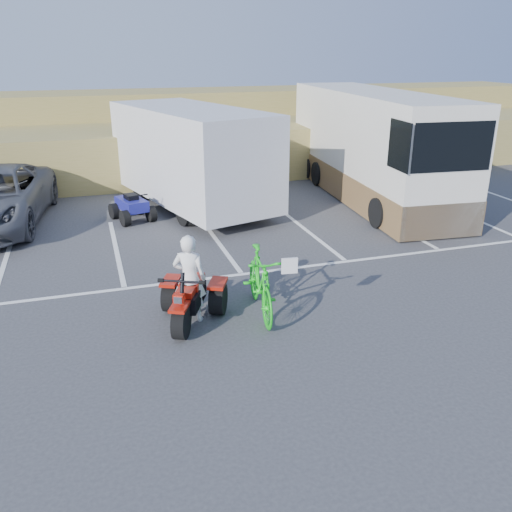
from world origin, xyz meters
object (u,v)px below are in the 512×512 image
object	(u,v)px
rider	(190,278)
cargo_trailer	(191,155)
red_trike_atv	(190,323)
quad_atv_blue	(133,220)
quad_atv_green	(208,221)
rv_motorhome	(371,153)
green_dirt_bike	(260,283)

from	to	relation	value
rider	cargo_trailer	xyz separation A→B (m)	(1.64, 7.95, 0.87)
red_trike_atv	cargo_trailer	distance (m)	8.45
red_trike_atv	rider	distance (m)	0.88
quad_atv_blue	quad_atv_green	size ratio (longest dim) A/B	0.97
red_trike_atv	quad_atv_blue	world-z (taller)	red_trike_atv
rv_motorhome	quad_atv_green	size ratio (longest dim) A/B	7.07
cargo_trailer	rider	bearing A→B (deg)	-117.61
green_dirt_bike	quad_atv_blue	world-z (taller)	green_dirt_bike
green_dirt_bike	quad_atv_green	xyz separation A→B (m)	(0.37, 6.32, -0.66)
cargo_trailer	quad_atv_green	size ratio (longest dim) A/B	5.17
red_trike_atv	rv_motorhome	world-z (taller)	rv_motorhome
rv_motorhome	quad_atv_blue	world-z (taller)	rv_motorhome
cargo_trailer	quad_atv_green	bearing A→B (deg)	-102.93
rider	rv_motorhome	size ratio (longest dim) A/B	0.17
red_trike_atv	quad_atv_green	world-z (taller)	red_trike_atv
red_trike_atv	cargo_trailer	world-z (taller)	cargo_trailer
red_trike_atv	rider	xyz separation A→B (m)	(0.06, 0.14, 0.87)
red_trike_atv	green_dirt_bike	world-z (taller)	green_dirt_bike
rider	quad_atv_blue	bearing A→B (deg)	-61.45
rider	green_dirt_bike	xyz separation A→B (m)	(1.37, -0.14, -0.21)
green_dirt_bike	rv_motorhome	bearing A→B (deg)	56.19
rider	quad_atv_blue	size ratio (longest dim) A/B	1.26
rv_motorhome	quad_atv_green	distance (m)	6.43
rv_motorhome	rider	bearing A→B (deg)	-131.96
quad_atv_blue	rider	bearing A→B (deg)	-103.01
red_trike_atv	quad_atv_blue	bearing A→B (deg)	117.98
cargo_trailer	red_trike_atv	bearing A→B (deg)	-117.85
cargo_trailer	rv_motorhome	size ratio (longest dim) A/B	0.73
rider	red_trike_atv	bearing A→B (deg)	90.00
green_dirt_bike	quad_atv_green	bearing A→B (deg)	93.51
rv_motorhome	quad_atv_blue	xyz separation A→B (m)	(-8.30, -0.41, -1.55)
red_trike_atv	green_dirt_bike	xyz separation A→B (m)	(1.43, -0.00, 0.66)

